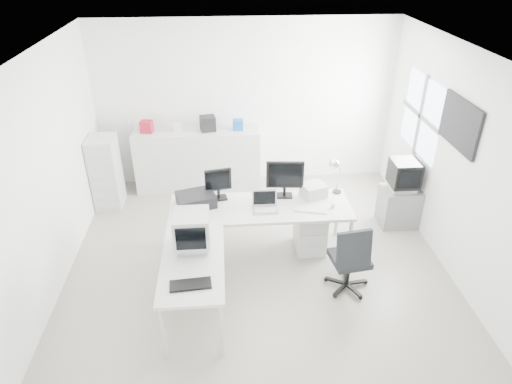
{
  "coord_description": "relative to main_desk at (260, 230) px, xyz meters",
  "views": [
    {
      "loc": [
        -0.39,
        -4.89,
        3.91
      ],
      "look_at": [
        0.0,
        0.2,
        1.0
      ],
      "focal_mm": 32.0,
      "sensor_mm": 36.0,
      "label": 1
    }
  ],
  "objects": [
    {
      "name": "floor",
      "position": [
        -0.06,
        -0.24,
        -0.38
      ],
      "size": [
        5.0,
        5.0,
        0.01
      ],
      "primitive_type": "cube",
      "color": "beige",
      "rests_on": "ground"
    },
    {
      "name": "ceiling",
      "position": [
        -0.06,
        -0.24,
        2.42
      ],
      "size": [
        5.0,
        5.0,
        0.01
      ],
      "primitive_type": "cube",
      "color": "white",
      "rests_on": "back_wall"
    },
    {
      "name": "back_wall",
      "position": [
        -0.06,
        2.26,
        1.02
      ],
      "size": [
        5.0,
        0.02,
        2.8
      ],
      "primitive_type": "cube",
      "color": "white",
      "rests_on": "floor"
    },
    {
      "name": "left_wall",
      "position": [
        -2.56,
        -0.24,
        1.02
      ],
      "size": [
        0.02,
        5.0,
        2.8
      ],
      "primitive_type": "cube",
      "color": "white",
      "rests_on": "floor"
    },
    {
      "name": "right_wall",
      "position": [
        2.44,
        -0.24,
        1.02
      ],
      "size": [
        0.02,
        5.0,
        2.8
      ],
      "primitive_type": "cube",
      "color": "white",
      "rests_on": "floor"
    },
    {
      "name": "window",
      "position": [
        2.42,
        0.96,
        1.23
      ],
      "size": [
        0.02,
        1.2,
        1.1
      ],
      "primitive_type": null,
      "color": "white",
      "rests_on": "right_wall"
    },
    {
      "name": "wall_picture",
      "position": [
        2.41,
        -0.14,
        1.52
      ],
      "size": [
        0.04,
        0.9,
        0.6
      ],
      "primitive_type": null,
      "color": "black",
      "rests_on": "right_wall"
    },
    {
      "name": "main_desk",
      "position": [
        0.0,
        0.0,
        0.0
      ],
      "size": [
        2.4,
        0.8,
        0.75
      ],
      "primitive_type": null,
      "color": "silver",
      "rests_on": "floor"
    },
    {
      "name": "side_desk",
      "position": [
        -0.85,
        -1.1,
        0.0
      ],
      "size": [
        0.7,
        1.4,
        0.75
      ],
      "primitive_type": null,
      "color": "silver",
      "rests_on": "floor"
    },
    {
      "name": "drawer_pedestal",
      "position": [
        0.7,
        0.05,
        -0.08
      ],
      "size": [
        0.4,
        0.5,
        0.6
      ],
      "primitive_type": "cube",
      "color": "silver",
      "rests_on": "floor"
    },
    {
      "name": "inkjet_printer",
      "position": [
        -0.85,
        0.1,
        0.46
      ],
      "size": [
        0.57,
        0.5,
        0.17
      ],
      "primitive_type": "cube",
      "rotation": [
        0.0,
        0.0,
        0.3
      ],
      "color": "black",
      "rests_on": "main_desk"
    },
    {
      "name": "lcd_monitor_small",
      "position": [
        -0.55,
        0.25,
        0.6
      ],
      "size": [
        0.39,
        0.27,
        0.45
      ],
      "primitive_type": null,
      "rotation": [
        0.0,
        0.0,
        0.19
      ],
      "color": "black",
      "rests_on": "main_desk"
    },
    {
      "name": "lcd_monitor_large",
      "position": [
        0.35,
        0.25,
        0.64
      ],
      "size": [
        0.52,
        0.25,
        0.53
      ],
      "primitive_type": null,
      "rotation": [
        0.0,
        0.0,
        -0.09
      ],
      "color": "black",
      "rests_on": "main_desk"
    },
    {
      "name": "laptop",
      "position": [
        0.05,
        -0.1,
        0.48
      ],
      "size": [
        0.32,
        0.33,
        0.21
      ],
      "primitive_type": null,
      "rotation": [
        0.0,
        0.0,
        -0.01
      ],
      "color": "#B7B7BA",
      "rests_on": "main_desk"
    },
    {
      "name": "white_keyboard",
      "position": [
        0.65,
        -0.15,
        0.38
      ],
      "size": [
        0.45,
        0.24,
        0.02
      ],
      "primitive_type": "cube",
      "rotation": [
        0.0,
        0.0,
        -0.25
      ],
      "color": "silver",
      "rests_on": "main_desk"
    },
    {
      "name": "white_mouse",
      "position": [
        0.95,
        -0.1,
        0.41
      ],
      "size": [
        0.06,
        0.06,
        0.06
      ],
      "primitive_type": "sphere",
      "color": "silver",
      "rests_on": "main_desk"
    },
    {
      "name": "laser_printer",
      "position": [
        0.75,
        0.22,
        0.46
      ],
      "size": [
        0.38,
        0.36,
        0.18
      ],
      "primitive_type": "cube",
      "rotation": [
        0.0,
        0.0,
        0.35
      ],
      "color": "#BCBCBC",
      "rests_on": "main_desk"
    },
    {
      "name": "desk_lamp",
      "position": [
        1.1,
        0.3,
        0.6
      ],
      "size": [
        0.15,
        0.15,
        0.45
      ],
      "primitive_type": null,
      "rotation": [
        0.0,
        0.0,
        0.02
      ],
      "color": "silver",
      "rests_on": "main_desk"
    },
    {
      "name": "crt_monitor",
      "position": [
        -0.85,
        -0.85,
        0.62
      ],
      "size": [
        0.43,
        0.43,
        0.49
      ],
      "primitive_type": null,
      "rotation": [
        0.0,
        0.0,
        0.01
      ],
      "color": "#B7B7BA",
      "rests_on": "side_desk"
    },
    {
      "name": "black_keyboard",
      "position": [
        -0.85,
        -1.5,
        0.39
      ],
      "size": [
        0.44,
        0.21,
        0.03
      ],
      "primitive_type": "cube",
      "rotation": [
        0.0,
        0.0,
        0.08
      ],
      "color": "black",
      "rests_on": "side_desk"
    },
    {
      "name": "office_chair",
      "position": [
        1.03,
        -0.8,
        0.12
      ],
      "size": [
        0.64,
        0.64,
        0.98
      ],
      "primitive_type": null,
      "rotation": [
        0.0,
        0.0,
        0.14
      ],
      "color": "#25272A",
      "rests_on": "floor"
    },
    {
      "name": "tv_cabinet",
      "position": [
        2.16,
        0.58,
        -0.08
      ],
      "size": [
        0.55,
        0.45,
        0.6
      ],
      "primitive_type": "cube",
      "color": "gray",
      "rests_on": "floor"
    },
    {
      "name": "crt_tv",
      "position": [
        2.16,
        0.58,
        0.45
      ],
      "size": [
        0.5,
        0.48,
        0.45
      ],
      "primitive_type": null,
      "color": "black",
      "rests_on": "tv_cabinet"
    },
    {
      "name": "sideboard",
      "position": [
        -0.91,
        2.0,
        0.15
      ],
      "size": [
        2.1,
        0.53,
        1.05
      ],
      "primitive_type": "cube",
      "color": "silver",
      "rests_on": "floor"
    },
    {
      "name": "clutter_box_a",
      "position": [
        -1.71,
        2.0,
        0.77
      ],
      "size": [
        0.21,
        0.2,
        0.19
      ],
      "primitive_type": "cube",
      "rotation": [
        0.0,
        0.0,
        -0.15
      ],
      "color": "#AC182E",
      "rests_on": "sideboard"
    },
    {
      "name": "clutter_box_b",
      "position": [
        -1.21,
        2.0,
        0.75
      ],
      "size": [
        0.15,
        0.13,
        0.14
      ],
      "primitive_type": "cube",
      "rotation": [
        0.0,
        0.0,
        0.08
      ],
      "color": "silver",
      "rests_on": "sideboard"
    },
    {
      "name": "clutter_box_c",
      "position": [
        -0.71,
        2.0,
        0.8
      ],
      "size": [
        0.28,
        0.26,
        0.24
      ],
      "primitive_type": "cube",
      "rotation": [
        0.0,
        0.0,
        0.18
      ],
      "color": "black",
      "rests_on": "sideboard"
    },
    {
      "name": "clutter_box_d",
      "position": [
        -0.21,
        2.0,
        0.76
      ],
      "size": [
        0.18,
        0.16,
        0.17
      ],
      "primitive_type": "cube",
      "rotation": [
        0.0,
        0.0,
        -0.07
      ],
      "color": "#16589F",
      "rests_on": "sideboard"
    },
    {
      "name": "clutter_bottle",
      "position": [
        -2.01,
        2.04,
        0.79
      ],
      "size": [
        0.07,
        0.07,
        0.22
      ],
      "primitive_type": "cylinder",
      "color": "silver",
      "rests_on": "sideboard"
    },
    {
      "name": "filing_cabinet",
      "position": [
        -2.34,
        1.47,
        0.22
      ],
      "size": [
        0.42,
        0.49,
        1.19
      ],
      "primitive_type": "cube",
      "color": "silver",
      "rests_on": "floor"
    }
  ]
}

